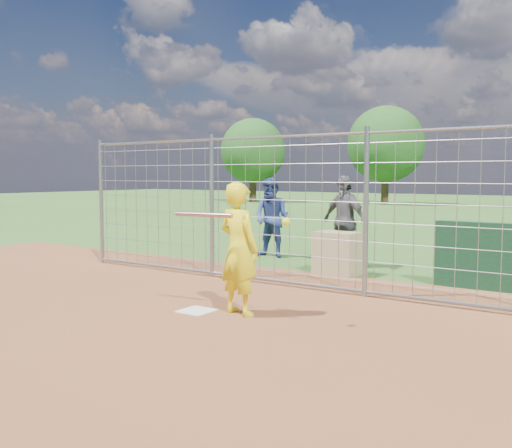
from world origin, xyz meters
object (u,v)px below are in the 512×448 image
Objects in this scene: bystander_b at (344,221)px; equipment_bin at (337,253)px; batter at (239,249)px; bystander_a at (272,218)px.

equipment_bin is at bearing -54.10° from bystander_b.
batter is 5.40m from bystander_a.
equipment_bin is (0.29, -0.88, -0.53)m from bystander_b.
bystander_a is at bearing -171.26° from bystander_b.
batter is at bearing -82.30° from equipment_bin.
bystander_b is at bearing -72.98° from batter.
bystander_a is 1.97m from bystander_b.
bystander_a is 0.97× the size of bystander_b.
bystander_a reaches higher than batter.
equipment_bin is (-0.32, 3.56, -0.49)m from batter.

